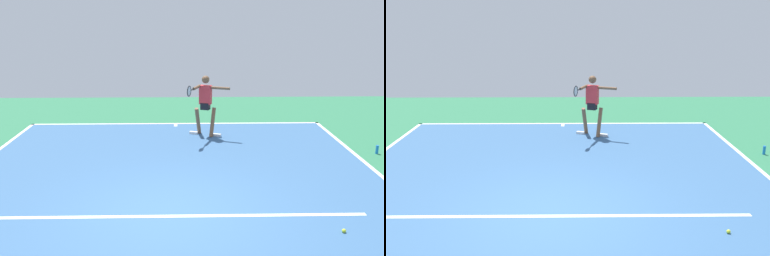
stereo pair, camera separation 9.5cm
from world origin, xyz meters
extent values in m
plane|color=#2D754C|center=(0.00, 0.00, 0.00)|extent=(21.12, 21.12, 0.00)
cube|color=#38608E|center=(0.00, 0.00, 0.00)|extent=(9.28, 12.57, 0.00)
cube|color=white|center=(0.00, -6.23, 0.00)|extent=(9.28, 0.10, 0.01)
cube|color=white|center=(0.00, 0.11, 0.00)|extent=(6.96, 0.10, 0.01)
cube|color=white|center=(0.00, -6.03, 0.00)|extent=(0.10, 0.30, 0.01)
cylinder|color=brown|center=(-1.09, -4.84, 0.40)|extent=(0.24, 0.39, 0.84)
cube|color=white|center=(-1.21, -4.79, 0.04)|extent=(0.26, 0.18, 0.07)
cylinder|color=brown|center=(-0.67, -4.99, 0.40)|extent=(0.24, 0.39, 0.84)
cube|color=white|center=(-0.54, -5.04, 0.04)|extent=(0.26, 0.18, 0.07)
cube|color=black|center=(-0.88, -4.92, 0.87)|extent=(0.30, 0.28, 0.20)
cube|color=red|center=(-0.88, -4.92, 1.20)|extent=(0.38, 0.29, 0.54)
sphere|color=brown|center=(-0.88, -4.92, 1.64)|extent=(0.22, 0.22, 0.22)
cylinder|color=brown|center=(-1.29, -4.76, 1.42)|extent=(0.53, 0.27, 0.08)
cylinder|color=brown|center=(-0.62, -4.72, 1.45)|extent=(0.27, 0.53, 0.08)
cylinder|color=black|center=(-0.49, -4.37, 1.45)|extent=(0.11, 0.22, 0.03)
torus|color=black|center=(-0.40, -4.14, 1.45)|extent=(0.13, 0.28, 0.29)
cylinder|color=silver|center=(-0.40, -4.14, 1.45)|extent=(0.09, 0.23, 0.25)
sphere|color=#CCE033|center=(-2.85, 0.73, 0.03)|extent=(0.07, 0.07, 0.07)
cylinder|color=blue|center=(-5.15, -3.15, 0.11)|extent=(0.07, 0.07, 0.22)
camera|label=1|loc=(-0.23, 6.76, 3.47)|focal=38.98mm
camera|label=2|loc=(-0.33, 6.77, 3.47)|focal=38.98mm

